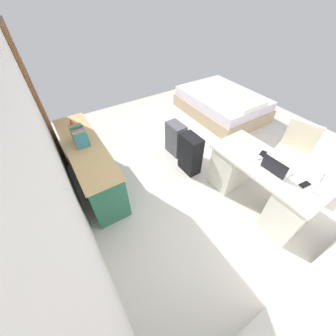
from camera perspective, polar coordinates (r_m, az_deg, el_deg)
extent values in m
plane|color=beige|center=(3.84, 10.85, 2.88)|extent=(5.58, 5.58, 0.00)
cube|color=white|center=(2.34, -31.29, 6.48)|extent=(4.31, 0.10, 2.58)
cube|color=brown|center=(3.90, -32.24, 15.48)|extent=(0.88, 0.05, 2.04)
cube|color=silver|center=(2.88, 26.00, 0.60)|extent=(1.46, 0.71, 0.04)
cube|color=beige|center=(3.02, 31.13, -9.74)|extent=(0.42, 0.61, 0.69)
cube|color=beige|center=(3.28, 17.45, 0.89)|extent=(0.42, 0.61, 0.69)
cylinder|color=black|center=(3.87, 28.28, -2.00)|extent=(0.52, 0.52, 0.04)
cylinder|color=black|center=(3.75, 29.25, 0.04)|extent=(0.06, 0.06, 0.42)
cube|color=beige|center=(3.60, 30.60, 2.90)|extent=(0.56, 0.56, 0.08)
cube|color=beige|center=(3.64, 33.05, 7.46)|extent=(0.44, 0.17, 0.44)
cube|color=#28664C|center=(3.31, -20.62, 0.62)|extent=(1.76, 0.44, 0.71)
cube|color=tan|center=(3.08, -22.33, 5.66)|extent=(1.80, 0.48, 0.04)
cube|color=#225641|center=(3.16, -14.00, -4.10)|extent=(0.67, 0.01, 0.25)
cube|color=#225641|center=(3.74, -18.58, 3.65)|extent=(0.67, 0.01, 0.25)
cube|color=tan|center=(5.19, 14.35, 15.88)|extent=(1.91, 1.41, 0.28)
cube|color=silver|center=(5.09, 14.85, 18.25)|extent=(1.85, 1.35, 0.20)
cube|color=white|center=(4.64, 20.99, 16.35)|extent=(0.48, 0.68, 0.10)
cube|color=black|center=(3.34, 6.20, 3.81)|extent=(0.36, 0.23, 0.67)
cube|color=#4C4C51|center=(3.72, 2.15, 8.08)|extent=(0.37, 0.24, 0.60)
cube|color=#B7B7BC|center=(2.83, 27.80, -0.34)|extent=(0.32, 0.23, 0.02)
cube|color=black|center=(2.68, 27.30, 0.34)|extent=(0.31, 0.02, 0.19)
ellipsoid|color=white|center=(2.90, 23.83, 2.70)|extent=(0.06, 0.10, 0.03)
cube|color=black|center=(2.80, 33.64, -3.84)|extent=(0.08, 0.14, 0.01)
cube|color=black|center=(3.00, 24.78, 3.66)|extent=(0.10, 0.15, 0.01)
cylinder|color=silver|center=(2.75, 35.03, -5.58)|extent=(0.11, 0.11, 0.01)
cylinder|color=silver|center=(2.66, 36.28, -3.51)|extent=(0.02, 0.02, 0.28)
cone|color=white|center=(2.58, 36.76, -0.60)|extent=(0.11, 0.11, 0.09)
cube|color=teal|center=(2.96, -22.62, 6.86)|extent=(0.04, 0.17, 0.20)
cube|color=#889F54|center=(2.99, -22.88, 7.42)|extent=(0.04, 0.17, 0.23)
cube|color=#7F53B1|center=(3.02, -23.09, 7.81)|extent=(0.04, 0.17, 0.23)
cube|color=#9B4E20|center=(3.06, -23.26, 8.09)|extent=(0.03, 0.17, 0.22)
cube|color=#2A664C|center=(3.09, -23.49, 8.56)|extent=(0.04, 0.17, 0.24)
cube|color=green|center=(3.12, -23.66, 8.86)|extent=(0.04, 0.17, 0.23)
cube|color=green|center=(3.16, -23.81, 9.09)|extent=(0.03, 0.17, 0.22)
cube|color=#9D593D|center=(3.20, -23.96, 9.34)|extent=(0.03, 0.17, 0.21)
cone|color=red|center=(3.55, -25.26, 11.45)|extent=(0.08, 0.08, 0.11)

